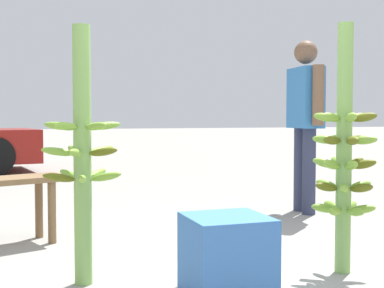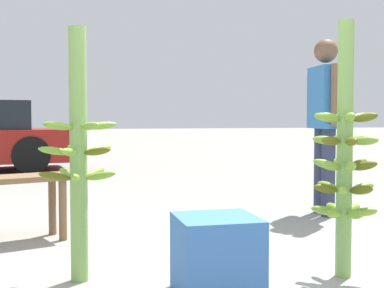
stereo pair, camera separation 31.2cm
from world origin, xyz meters
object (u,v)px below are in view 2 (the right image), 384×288
(banana_stalk_left, at_px, (78,154))
(produce_crate, at_px, (217,256))
(vendor_person, at_px, (325,111))
(banana_stalk_center, at_px, (345,157))

(banana_stalk_left, xyz_separation_m, produce_crate, (0.69, -0.42, -0.52))
(vendor_person, xyz_separation_m, produce_crate, (-1.65, -2.00, -0.78))
(banana_stalk_center, bearing_deg, banana_stalk_left, 169.56)
(banana_stalk_left, height_order, banana_stalk_center, banana_stalk_center)
(banana_stalk_left, bearing_deg, banana_stalk_center, -10.44)
(banana_stalk_left, distance_m, produce_crate, 0.96)
(banana_stalk_center, bearing_deg, produce_crate, -169.78)
(banana_stalk_center, distance_m, vendor_person, 2.05)
(banana_stalk_left, xyz_separation_m, banana_stalk_center, (1.51, -0.28, -0.02))
(vendor_person, bearing_deg, produce_crate, 147.02)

